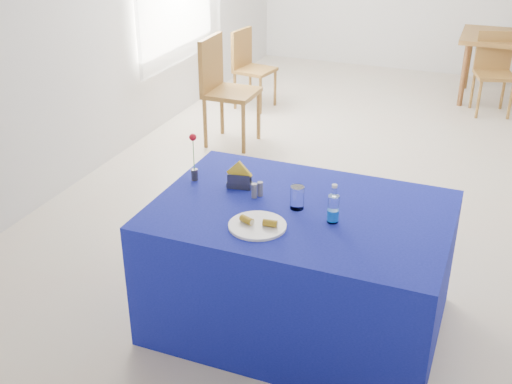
% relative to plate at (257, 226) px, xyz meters
% --- Properties ---
extents(floor, '(7.00, 7.00, 0.00)m').
position_rel_plate_xyz_m(floor, '(0.28, 2.47, -0.77)').
color(floor, beige).
rests_on(floor, ground).
extents(plate, '(0.30, 0.30, 0.01)m').
position_rel_plate_xyz_m(plate, '(0.00, 0.00, 0.00)').
color(plate, white).
rests_on(plate, blue_table).
extents(drinking_glass, '(0.08, 0.08, 0.13)m').
position_rel_plate_xyz_m(drinking_glass, '(0.12, 0.27, 0.06)').
color(drinking_glass, white).
rests_on(drinking_glass, blue_table).
extents(salt_shaker, '(0.03, 0.03, 0.08)m').
position_rel_plate_xyz_m(salt_shaker, '(-0.14, 0.30, 0.04)').
color(salt_shaker, slate).
rests_on(salt_shaker, blue_table).
extents(pepper_shaker, '(0.03, 0.03, 0.08)m').
position_rel_plate_xyz_m(pepper_shaker, '(-0.12, 0.34, 0.04)').
color(pepper_shaker, slate).
rests_on(pepper_shaker, blue_table).
extents(blue_table, '(1.60, 1.10, 0.76)m').
position_rel_plate_xyz_m(blue_table, '(0.15, 0.28, -0.39)').
color(blue_table, navy).
rests_on(blue_table, floor).
extents(water_bottle, '(0.06, 0.06, 0.21)m').
position_rel_plate_xyz_m(water_bottle, '(0.34, 0.20, 0.06)').
color(water_bottle, white).
rests_on(water_bottle, blue_table).
extents(napkin_holder, '(0.16, 0.08, 0.17)m').
position_rel_plate_xyz_m(napkin_holder, '(-0.26, 0.39, 0.04)').
color(napkin_holder, '#37373C').
rests_on(napkin_holder, blue_table).
extents(rose_vase, '(0.04, 0.04, 0.29)m').
position_rel_plate_xyz_m(rose_vase, '(-0.55, 0.38, 0.13)').
color(rose_vase, '#26262B').
rests_on(rose_vase, blue_table).
extents(chair_bg_left, '(0.48, 0.48, 0.87)m').
position_rel_plate_xyz_m(chair_bg_left, '(0.93, 4.61, -0.27)').
color(chair_bg_left, olive).
rests_on(chair_bg_left, floor).
extents(chair_win_a, '(0.46, 0.46, 1.03)m').
position_rel_plate_xyz_m(chair_win_a, '(-1.42, 2.70, -0.17)').
color(chair_win_a, olive).
rests_on(chair_win_a, floor).
extents(chair_win_b, '(0.44, 0.44, 0.86)m').
position_rel_plate_xyz_m(chair_win_b, '(-1.60, 3.79, -0.27)').
color(chair_win_b, olive).
rests_on(chair_win_b, floor).
extents(banana_pieces, '(0.21, 0.07, 0.04)m').
position_rel_plate_xyz_m(banana_pieces, '(0.01, -0.00, 0.03)').
color(banana_pieces, yellow).
rests_on(banana_pieces, plate).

